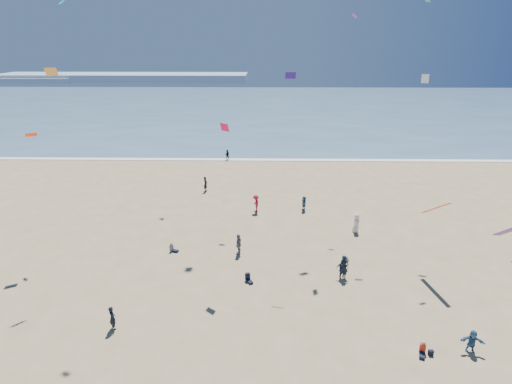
{
  "coord_description": "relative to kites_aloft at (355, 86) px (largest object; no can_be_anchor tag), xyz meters",
  "views": [
    {
      "loc": [
        2.39,
        -13.83,
        17.2
      ],
      "look_at": [
        2.0,
        8.0,
        8.86
      ],
      "focal_mm": 28.0,
      "sensor_mm": 36.0,
      "label": 1
    }
  ],
  "objects": [
    {
      "name": "headland_far",
      "position": [
        -68.48,
        156.59,
        -12.73
      ],
      "size": [
        110.0,
        20.0,
        3.2
      ],
      "primitive_type": "cube",
      "color": "#7A8EA8",
      "rests_on": "ground"
    },
    {
      "name": "headland_near",
      "position": [
        -108.48,
        151.59,
        -13.33
      ],
      "size": [
        40.0,
        14.0,
        2.0
      ],
      "primitive_type": "cube",
      "color": "#7A8EA8",
      "rests_on": "ground"
    },
    {
      "name": "standing_flyers",
      "position": [
        -4.36,
        2.97,
        -13.45
      ],
      "size": [
        22.95,
        53.64,
        1.93
      ],
      "color": "#2C5479",
      "rests_on": "ground"
    },
    {
      "name": "kites_aloft",
      "position": [
        0.0,
        0.0,
        0.0
      ],
      "size": [
        40.63,
        41.63,
        27.41
      ],
      "color": "white",
      "rests_on": "ground"
    },
    {
      "name": "seated_group",
      "position": [
        -6.76,
        -8.22,
        -13.91
      ],
      "size": [
        18.21,
        23.55,
        0.84
      ],
      "color": "silver",
      "rests_on": "ground"
    },
    {
      "name": "ocean",
      "position": [
        -8.48,
        81.59,
        -14.3
      ],
      "size": [
        220.0,
        100.0,
        0.06
      ],
      "primitive_type": "cube",
      "color": "#476B84",
      "rests_on": "ground"
    },
    {
      "name": "navy_bag",
      "position": [
        3.77,
        -8.71,
        -14.16
      ],
      "size": [
        0.28,
        0.18,
        0.34
      ],
      "primitive_type": "cube",
      "color": "black",
      "rests_on": "ground"
    },
    {
      "name": "surf_line",
      "position": [
        -8.48,
        31.59,
        -14.29
      ],
      "size": [
        220.0,
        1.2,
        0.08
      ],
      "primitive_type": "cube",
      "color": "white",
      "rests_on": "ground"
    }
  ]
}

